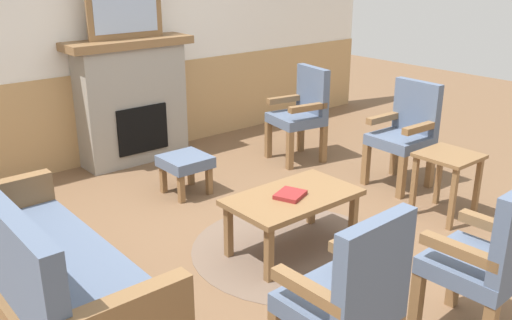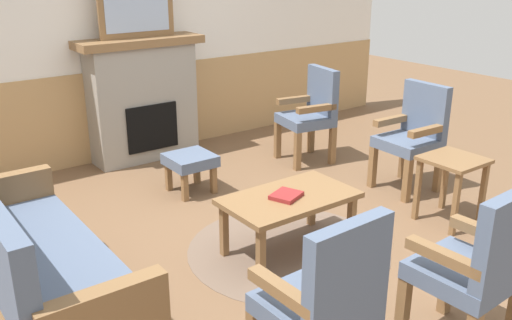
{
  "view_description": "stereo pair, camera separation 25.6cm",
  "coord_description": "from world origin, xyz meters",
  "px_view_note": "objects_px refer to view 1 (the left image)",
  "views": [
    {
      "loc": [
        -2.66,
        -2.83,
        2.05
      ],
      "look_at": [
        0.0,
        0.35,
        0.55
      ],
      "focal_mm": 39.56,
      "sensor_mm": 36.0,
      "label": 1
    },
    {
      "loc": [
        -2.46,
        -2.99,
        2.05
      ],
      "look_at": [
        0.0,
        0.35,
        0.55
      ],
      "focal_mm": 39.56,
      "sensor_mm": 36.0,
      "label": 2
    }
  ],
  "objects_px": {
    "coffee_table": "(293,202)",
    "armchair_front_left": "(349,295)",
    "book_on_table": "(290,195)",
    "armchair_near_fireplace": "(406,130)",
    "armchair_by_window_left": "(302,110)",
    "side_table": "(448,167)",
    "fireplace": "(132,100)",
    "framed_picture": "(125,10)",
    "couch": "(51,275)",
    "armchair_front_center": "(490,257)",
    "footstool": "(185,164)"
  },
  "relations": [
    {
      "from": "book_on_table",
      "to": "armchair_front_center",
      "type": "height_order",
      "value": "armchair_front_center"
    },
    {
      "from": "armchair_by_window_left",
      "to": "armchair_front_left",
      "type": "distance_m",
      "value": 3.43
    },
    {
      "from": "armchair_by_window_left",
      "to": "footstool",
      "type": "bearing_deg",
      "value": -179.8
    },
    {
      "from": "footstool",
      "to": "fireplace",
      "type": "bearing_deg",
      "value": 85.47
    },
    {
      "from": "book_on_table",
      "to": "side_table",
      "type": "xyz_separation_m",
      "value": [
        1.4,
        -0.38,
        -0.02
      ]
    },
    {
      "from": "fireplace",
      "to": "armchair_front_center",
      "type": "relative_size",
      "value": 1.33
    },
    {
      "from": "fireplace",
      "to": "side_table",
      "type": "distance_m",
      "value": 3.17
    },
    {
      "from": "coffee_table",
      "to": "armchair_front_left",
      "type": "bearing_deg",
      "value": -122.84
    },
    {
      "from": "couch",
      "to": "armchair_front_left",
      "type": "bearing_deg",
      "value": -54.61
    },
    {
      "from": "fireplace",
      "to": "book_on_table",
      "type": "relative_size",
      "value": 6.24
    },
    {
      "from": "armchair_by_window_left",
      "to": "side_table",
      "type": "xyz_separation_m",
      "value": [
        -0.08,
        -1.79,
        -0.1
      ]
    },
    {
      "from": "armchair_front_center",
      "to": "side_table",
      "type": "xyz_separation_m",
      "value": [
        1.29,
        1.06,
        -0.1
      ]
    },
    {
      "from": "coffee_table",
      "to": "armchair_by_window_left",
      "type": "height_order",
      "value": "armchair_by_window_left"
    },
    {
      "from": "book_on_table",
      "to": "footstool",
      "type": "relative_size",
      "value": 0.52
    },
    {
      "from": "book_on_table",
      "to": "armchair_near_fireplace",
      "type": "xyz_separation_m",
      "value": [
        1.73,
        0.27,
        0.08
      ]
    },
    {
      "from": "framed_picture",
      "to": "side_table",
      "type": "bearing_deg",
      "value": -65.88
    },
    {
      "from": "book_on_table",
      "to": "armchair_by_window_left",
      "type": "height_order",
      "value": "armchair_by_window_left"
    },
    {
      "from": "fireplace",
      "to": "couch",
      "type": "bearing_deg",
      "value": -127.07
    },
    {
      "from": "fireplace",
      "to": "armchair_front_center",
      "type": "xyz_separation_m",
      "value": [
        0.01,
        -3.95,
        -0.11
      ]
    },
    {
      "from": "couch",
      "to": "armchair_near_fireplace",
      "type": "relative_size",
      "value": 1.84
    },
    {
      "from": "side_table",
      "to": "armchair_front_center",
      "type": "bearing_deg",
      "value": -140.58
    },
    {
      "from": "fireplace",
      "to": "side_table",
      "type": "height_order",
      "value": "fireplace"
    },
    {
      "from": "side_table",
      "to": "book_on_table",
      "type": "bearing_deg",
      "value": 164.86
    },
    {
      "from": "armchair_front_left",
      "to": "side_table",
      "type": "height_order",
      "value": "armchair_front_left"
    },
    {
      "from": "fireplace",
      "to": "book_on_table",
      "type": "bearing_deg",
      "value": -92.51
    },
    {
      "from": "armchair_front_left",
      "to": "coffee_table",
      "type": "bearing_deg",
      "value": 57.16
    },
    {
      "from": "armchair_front_center",
      "to": "footstool",
      "type": "bearing_deg",
      "value": 91.93
    },
    {
      "from": "side_table",
      "to": "coffee_table",
      "type": "bearing_deg",
      "value": 163.98
    },
    {
      "from": "framed_picture",
      "to": "armchair_front_left",
      "type": "relative_size",
      "value": 0.82
    },
    {
      "from": "footstool",
      "to": "armchair_by_window_left",
      "type": "relative_size",
      "value": 0.41
    },
    {
      "from": "framed_picture",
      "to": "coffee_table",
      "type": "distance_m",
      "value": 2.76
    },
    {
      "from": "footstool",
      "to": "armchair_near_fireplace",
      "type": "height_order",
      "value": "armchair_near_fireplace"
    },
    {
      "from": "book_on_table",
      "to": "armchair_front_center",
      "type": "distance_m",
      "value": 1.44
    },
    {
      "from": "coffee_table",
      "to": "framed_picture",
      "type": "bearing_deg",
      "value": 88.38
    },
    {
      "from": "footstool",
      "to": "side_table",
      "type": "xyz_separation_m",
      "value": [
        1.38,
        -1.78,
        0.15
      ]
    },
    {
      "from": "couch",
      "to": "footstool",
      "type": "height_order",
      "value": "couch"
    },
    {
      "from": "armchair_by_window_left",
      "to": "armchair_near_fireplace",
      "type": "bearing_deg",
      "value": -78.04
    },
    {
      "from": "framed_picture",
      "to": "footstool",
      "type": "xyz_separation_m",
      "value": [
        -0.09,
        -1.11,
        -1.28
      ]
    },
    {
      "from": "armchair_near_fireplace",
      "to": "framed_picture",
      "type": "bearing_deg",
      "value": 125.88
    },
    {
      "from": "armchair_near_fireplace",
      "to": "armchair_front_left",
      "type": "distance_m",
      "value": 2.87
    },
    {
      "from": "armchair_front_left",
      "to": "couch",
      "type": "bearing_deg",
      "value": 125.39
    },
    {
      "from": "coffee_table",
      "to": "armchair_by_window_left",
      "type": "distance_m",
      "value": 2.02
    },
    {
      "from": "armchair_by_window_left",
      "to": "side_table",
      "type": "relative_size",
      "value": 1.78
    },
    {
      "from": "armchair_by_window_left",
      "to": "armchair_front_center",
      "type": "bearing_deg",
      "value": -115.72
    },
    {
      "from": "side_table",
      "to": "couch",
      "type": "bearing_deg",
      "value": 170.56
    },
    {
      "from": "coffee_table",
      "to": "armchair_near_fireplace",
      "type": "distance_m",
      "value": 1.71
    },
    {
      "from": "armchair_near_fireplace",
      "to": "armchair_front_center",
      "type": "relative_size",
      "value": 1.0
    },
    {
      "from": "armchair_by_window_left",
      "to": "couch",
      "type": "bearing_deg",
      "value": -158.14
    },
    {
      "from": "couch",
      "to": "armchair_front_center",
      "type": "relative_size",
      "value": 1.84
    },
    {
      "from": "fireplace",
      "to": "coffee_table",
      "type": "distance_m",
      "value": 2.51
    }
  ]
}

